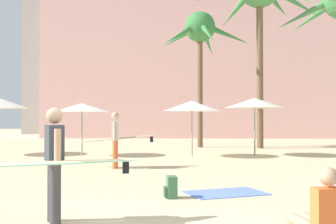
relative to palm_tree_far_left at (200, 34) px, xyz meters
name	(u,v)px	position (x,y,z in m)	size (l,w,h in m)	color
hotel_pink	(200,26)	(0.72, 15.54, 3.87)	(25.88, 10.76, 19.99)	beige
palm_tree_far_left	(200,34)	(0.00, 0.00, 0.00)	(4.90, 5.12, 7.34)	brown
cafe_umbrella_0	(82,108)	(-5.16, -5.35, -4.13)	(2.34, 2.34, 2.18)	gray
cafe_umbrella_2	(255,103)	(2.03, -5.08, -3.93)	(2.50, 2.50, 2.40)	gray
cafe_umbrella_3	(192,106)	(-0.59, -5.60, -4.07)	(2.36, 2.36, 2.26)	gray
beach_towel	(225,193)	(-0.14, -14.05, -6.12)	(1.59, 0.99, 0.01)	#6684E0
backpack	(171,188)	(-1.24, -14.60, -5.92)	(0.28, 0.33, 0.42)	#3E6E4B
person_far_left	(322,211)	(0.79, -17.14, -5.81)	(0.56, 1.00, 0.91)	tan
person_mid_center	(52,161)	(-2.92, -16.68, -5.21)	(2.74, 1.58, 1.69)	#3D3D42
person_near_right	(116,138)	(-3.08, -9.64, -5.19)	(2.78, 1.01, 1.74)	orange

